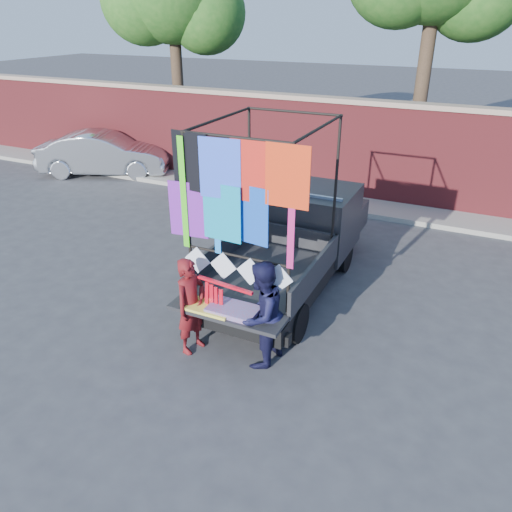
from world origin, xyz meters
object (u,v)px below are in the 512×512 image
at_px(pickup_truck, 298,237).
at_px(woman, 191,306).
at_px(sedan, 104,154).
at_px(man, 261,315).

bearing_deg(pickup_truck, woman, -101.19).
relative_size(pickup_truck, sedan, 1.28).
height_order(sedan, man, man).
bearing_deg(woman, sedan, 58.49).
relative_size(woman, man, 0.94).
bearing_deg(man, sedan, -119.32).
xyz_separation_m(sedan, woman, (7.22, -6.55, 0.10)).
height_order(sedan, woman, woman).
height_order(pickup_truck, woman, pickup_truck).
distance_m(sedan, woman, 9.75).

